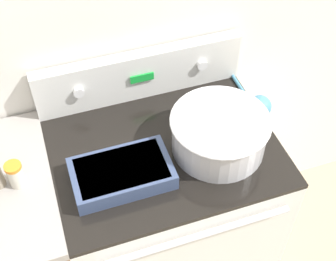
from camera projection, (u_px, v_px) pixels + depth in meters
name	position (u px, v px, depth m)	size (l,w,h in m)	color
kitchen_wall	(132.00, 16.00, 1.64)	(8.00, 0.05, 2.50)	silver
stove_range	(165.00, 218.00, 1.99)	(0.79, 0.65, 0.93)	silver
control_panel	(140.00, 75.00, 1.76)	(0.79, 0.07, 0.20)	silver
mixing_bowl	(219.00, 132.00, 1.59)	(0.34, 0.34, 0.14)	silver
casserole_dish	(122.00, 173.00, 1.53)	(0.33, 0.20, 0.06)	#38476B
ladle	(258.00, 106.00, 1.73)	(0.09, 0.31, 0.09)	teal
spice_jar_orange_cap	(16.00, 174.00, 1.49)	(0.05, 0.05, 0.09)	beige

